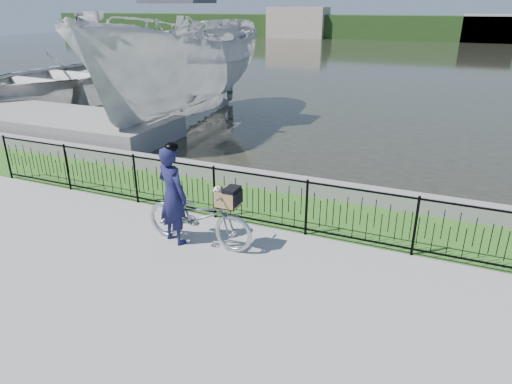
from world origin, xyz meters
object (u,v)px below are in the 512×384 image
at_px(dock, 42,122).
at_px(cyclist, 172,194).
at_px(bicycle_rig, 199,216).
at_px(boat_near, 181,67).
at_px(boat_far, 72,77).

distance_m(dock, cyclist, 10.19).
xyz_separation_m(bicycle_rig, boat_near, (-5.16, 7.82, 1.54)).
xyz_separation_m(cyclist, boat_far, (-12.03, 10.09, 0.12)).
xyz_separation_m(dock, boat_near, (4.13, 2.79, 1.77)).
xyz_separation_m(bicycle_rig, boat_far, (-12.53, 10.00, 0.50)).
distance_m(bicycle_rig, boat_near, 9.50).
distance_m(cyclist, boat_near, 9.25).
bearing_deg(dock, cyclist, -30.20).
height_order(cyclist, boat_far, boat_far).
height_order(bicycle_rig, boat_near, boat_near).
bearing_deg(boat_far, dock, -56.91).
bearing_deg(bicycle_rig, boat_near, 123.41).
height_order(cyclist, boat_near, boat_near).
relative_size(cyclist, boat_near, 0.18).
bearing_deg(boat_near, bicycle_rig, -56.59).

